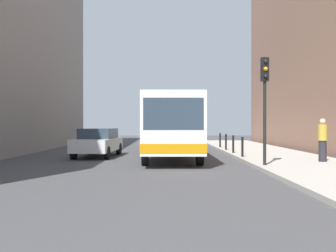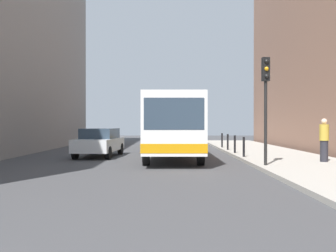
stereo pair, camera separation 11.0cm
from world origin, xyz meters
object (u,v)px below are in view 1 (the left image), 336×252
object	(u,v)px
pedestrian_near_signal	(323,140)
car_beside_bus	(98,142)
bollard_farthest	(220,140)
bus	(171,124)
traffic_light	(265,90)
bollard_near	(242,147)
bollard_far	(226,142)
bollard_mid	(233,144)

from	to	relation	value
pedestrian_near_signal	car_beside_bus	bearing A→B (deg)	170.25
bollard_farthest	bus	bearing A→B (deg)	-120.63
traffic_light	bollard_near	distance (m)	4.39
bollard_far	bus	bearing A→B (deg)	-135.92
car_beside_bus	pedestrian_near_signal	bearing A→B (deg)	161.49
pedestrian_near_signal	bollard_far	bearing A→B (deg)	124.52
bollard_near	bus	bearing A→B (deg)	154.70
bollard_mid	bollard_farthest	xyz separation A→B (m)	(0.00, 4.90, 0.00)
bollard_near	bollard_farthest	size ratio (longest dim) A/B	1.00
traffic_light	bollard_mid	bearing A→B (deg)	90.93
bollard_farthest	pedestrian_near_signal	size ratio (longest dim) A/B	0.53
bollard_far	pedestrian_near_signal	size ratio (longest dim) A/B	0.53
bus	bollard_near	distance (m)	3.92
traffic_light	pedestrian_near_signal	bearing A→B (deg)	25.61
bollard_far	bollard_farthest	size ratio (longest dim) A/B	1.00
traffic_light	pedestrian_near_signal	world-z (taller)	traffic_light
bollard_near	bollard_mid	bearing A→B (deg)	90.00
bollard_farthest	bollard_mid	bearing A→B (deg)	-90.00
traffic_light	bollard_mid	xyz separation A→B (m)	(-0.10, 6.14, -2.38)
bollard_far	car_beside_bus	bearing A→B (deg)	-157.16
traffic_light	bollard_near	world-z (taller)	traffic_light
bus	bollard_mid	bearing A→B (deg)	-166.17
bus	bollard_far	distance (m)	4.86
bollard_near	bollard_mid	world-z (taller)	same
car_beside_bus	bollard_mid	xyz separation A→B (m)	(7.21, 0.59, -0.16)
bus	car_beside_bus	distance (m)	3.94
car_beside_bus	bollard_far	distance (m)	7.83
bus	car_beside_bus	world-z (taller)	bus
bus	car_beside_bus	xyz separation A→B (m)	(-3.81, 0.25, -0.94)
traffic_light	bollard_near	xyz separation A→B (m)	(-0.10, 3.69, -2.38)
traffic_light	pedestrian_near_signal	size ratio (longest dim) A/B	2.28
bollard_mid	traffic_light	bearing A→B (deg)	-89.07
traffic_light	bollard_far	distance (m)	8.92
bollard_near	bollard_farthest	world-z (taller)	same
car_beside_bus	bollard_near	xyz separation A→B (m)	(7.21, -1.86, -0.16)
car_beside_bus	bollard_mid	size ratio (longest dim) A/B	4.76
bollard_farthest	bollard_near	bearing A→B (deg)	-90.00
bus	traffic_light	xyz separation A→B (m)	(3.50, -5.30, 1.28)
traffic_light	bollard_far	xyz separation A→B (m)	(-0.10, 8.59, -2.38)
bus	bollard_mid	xyz separation A→B (m)	(3.40, 0.84, -1.10)
traffic_light	bollard_farthest	bearing A→B (deg)	90.52
bollard_mid	bollard_far	size ratio (longest dim) A/B	1.00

